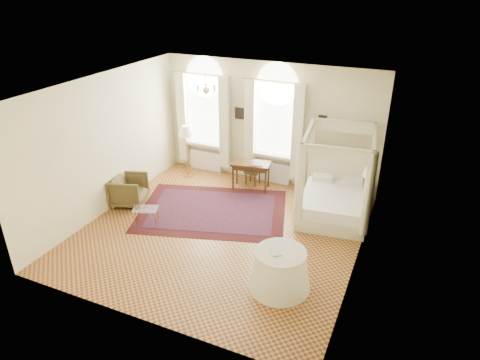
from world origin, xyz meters
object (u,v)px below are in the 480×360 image
object	(u,v)px
armchair	(129,190)
stool	(253,172)
canopy_bed	(334,198)
floor_lamp	(186,134)
nightstand	(363,192)
coffee_table	(146,210)
side_table	(280,270)
writing_desk	(251,166)

from	to	relation	value
armchair	stool	bearing A→B (deg)	-64.14
canopy_bed	armchair	distance (m)	5.07
floor_lamp	nightstand	bearing A→B (deg)	5.00
canopy_bed	nightstand	xyz separation A→B (m)	(0.54, 0.98, -0.20)
stool	armchair	xyz separation A→B (m)	(-2.44, -2.29, 0.02)
coffee_table	side_table	world-z (taller)	side_table
nightstand	canopy_bed	bearing A→B (deg)	-118.76
canopy_bed	writing_desk	world-z (taller)	canopy_bed
nightstand	stool	xyz separation A→B (m)	(-2.96, -0.14, 0.07)
writing_desk	armchair	world-z (taller)	writing_desk
floor_lamp	side_table	world-z (taller)	floor_lamp
coffee_table	armchair	bearing A→B (deg)	146.52
stool	armchair	bearing A→B (deg)	-136.76
floor_lamp	side_table	bearing A→B (deg)	-41.50
nightstand	writing_desk	distance (m)	2.96
stool	side_table	bearing A→B (deg)	-61.22
canopy_bed	floor_lamp	bearing A→B (deg)	172.63
canopy_bed	side_table	distance (m)	3.00
writing_desk	armchair	distance (m)	3.22
canopy_bed	nightstand	world-z (taller)	canopy_bed
coffee_table	floor_lamp	distance (m)	2.83
canopy_bed	coffee_table	size ratio (longest dim) A/B	3.23
side_table	coffee_table	bearing A→B (deg)	165.88
side_table	writing_desk	bearing A→B (deg)	119.94
nightstand	side_table	world-z (taller)	side_table
nightstand	side_table	size ratio (longest dim) A/B	0.50
stool	coffee_table	xyz separation A→B (m)	(-1.49, -2.92, -0.01)
floor_lamp	side_table	size ratio (longest dim) A/B	1.32
armchair	floor_lamp	size ratio (longest dim) A/B	0.54
nightstand	writing_desk	xyz separation A→B (m)	(-2.91, -0.41, 0.36)
floor_lamp	side_table	distance (m)	5.42
coffee_table	floor_lamp	size ratio (longest dim) A/B	0.44
nightstand	writing_desk	size ratio (longest dim) A/B	0.53
armchair	writing_desk	bearing A→B (deg)	-68.20
nightstand	side_table	xyz separation A→B (m)	(-0.86, -3.96, 0.10)
canopy_bed	writing_desk	xyz separation A→B (m)	(-2.37, 0.58, 0.17)
coffee_table	nightstand	bearing A→B (deg)	34.48
stool	armchair	world-z (taller)	armchair
canopy_bed	side_table	bearing A→B (deg)	-96.22
canopy_bed	nightstand	bearing A→B (deg)	61.24
nightstand	armchair	xyz separation A→B (m)	(-5.40, -2.44, 0.09)
coffee_table	floor_lamp	world-z (taller)	floor_lamp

